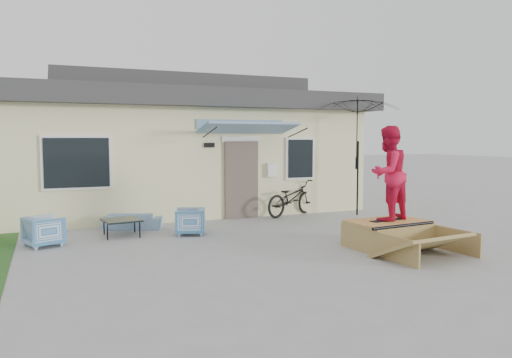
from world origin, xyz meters
name	(u,v)px	position (x,y,z in m)	size (l,w,h in m)	color
ground	(279,258)	(0.00, 0.00, 0.00)	(90.00, 90.00, 0.00)	#949494
house	(174,145)	(0.00, 7.99, 1.94)	(10.80, 8.49, 4.10)	beige
loveseat	(133,218)	(-2.00, 4.01, 0.27)	(1.36, 0.40, 0.53)	#26669A
armchair_left	(44,230)	(-3.96, 2.73, 0.34)	(0.66, 0.62, 0.68)	#26669A
armchair_right	(190,220)	(-0.91, 2.76, 0.33)	(0.65, 0.60, 0.66)	#26669A
coffee_table	(122,228)	(-2.37, 3.19, 0.19)	(0.77, 0.77, 0.38)	black
bicycle	(291,194)	(2.44, 4.30, 0.61)	(0.67, 1.92, 1.23)	black
patio_umbrella	(358,154)	(4.23, 3.69, 1.75)	(2.42, 2.25, 2.20)	black
skate_ramp	(388,234)	(2.43, -0.02, 0.26)	(1.55, 2.07, 0.52)	olive
skateboard	(387,220)	(2.42, 0.04, 0.54)	(0.81, 0.20, 0.05)	black
skater	(388,172)	(2.42, 0.04, 1.52)	(0.93, 0.72, 1.89)	red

